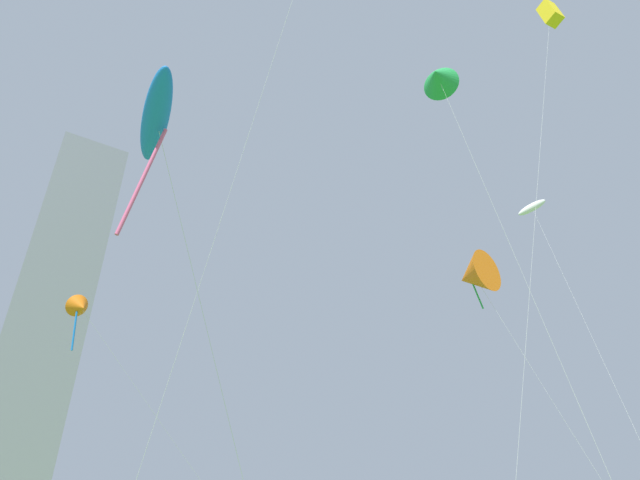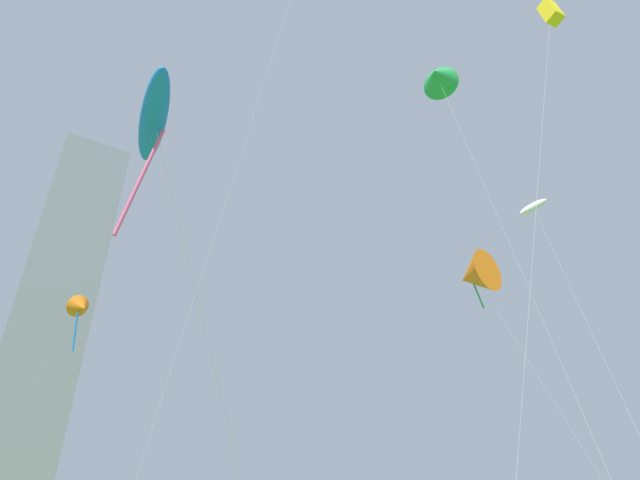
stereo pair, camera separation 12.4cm
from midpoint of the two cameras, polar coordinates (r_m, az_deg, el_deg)
name	(u,v)px [view 2 (the right image)]	position (r m, az deg, el deg)	size (l,w,h in m)	color
kite_flying_0	(153,120)	(14.00, -19.57, 13.76)	(5.43, 6.09, 11.36)	silver
kite_flying_1	(438,77)	(25.84, 14.42, 18.80)	(5.29, 2.56, 21.32)	silver
kite_flying_3	(475,275)	(31.74, 18.60, -4.12)	(6.15, 4.39, 15.20)	silver
kite_flying_5	(551,13)	(42.02, 26.57, 23.73)	(9.81, 3.47, 34.15)	silver
kite_flying_6	(81,308)	(29.47, -27.20, -7.41)	(11.05, 4.94, 11.31)	silver
kite_flying_7	(533,207)	(46.00, 24.81, 3.70)	(4.00, 7.35, 24.67)	silver
distant_highrise_0	(56,296)	(144.62, -29.67, -6.03)	(17.68, 19.38, 91.32)	gray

